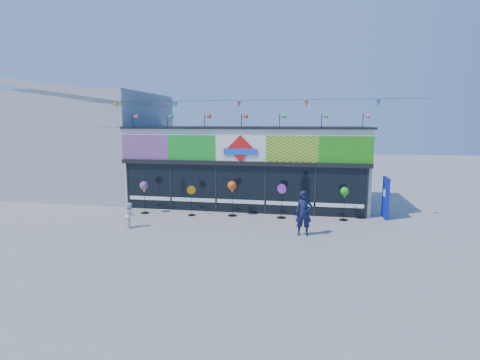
% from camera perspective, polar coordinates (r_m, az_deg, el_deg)
% --- Properties ---
extents(ground, '(80.00, 80.00, 0.00)m').
position_cam_1_polar(ground, '(14.90, -2.33, -8.06)').
color(ground, gray).
rests_on(ground, ground).
extents(kite_shop, '(16.00, 5.70, 5.31)m').
position_cam_1_polar(kite_shop, '(20.22, 1.38, 2.33)').
color(kite_shop, silver).
rests_on(kite_shop, ground).
extents(neighbour_building, '(8.18, 7.20, 6.87)m').
position_cam_1_polar(neighbour_building, '(24.74, -21.82, 5.57)').
color(neighbour_building, '#ADB0B2').
rests_on(neighbour_building, ground).
extents(blue_sign, '(0.17, 0.93, 1.87)m').
position_cam_1_polar(blue_sign, '(18.20, 21.30, -2.52)').
color(blue_sign, '#0B1BAD').
rests_on(blue_sign, ground).
extents(spinner_0, '(0.39, 0.39, 1.55)m').
position_cam_1_polar(spinner_0, '(18.34, -14.41, -1.16)').
color(spinner_0, black).
rests_on(spinner_0, ground).
extents(spinner_1, '(0.38, 0.36, 1.41)m').
position_cam_1_polar(spinner_1, '(17.58, -7.40, -3.02)').
color(spinner_1, black).
rests_on(spinner_1, ground).
extents(spinner_2, '(0.42, 0.42, 1.64)m').
position_cam_1_polar(spinner_2, '(17.25, -1.21, -1.23)').
color(spinner_2, black).
rests_on(spinner_2, ground).
extents(spinner_3, '(0.42, 0.40, 1.57)m').
position_cam_1_polar(spinner_3, '(17.05, 6.36, -3.06)').
color(spinner_3, black).
rests_on(spinner_3, ground).
extents(spinner_4, '(0.38, 0.38, 1.50)m').
position_cam_1_polar(spinner_4, '(17.11, 15.66, -2.02)').
color(spinner_4, black).
rests_on(spinner_4, ground).
extents(adult_man, '(0.68, 0.49, 1.74)m').
position_cam_1_polar(adult_man, '(14.58, 9.69, -5.01)').
color(adult_man, '#121538').
rests_on(adult_man, ground).
extents(child, '(0.54, 0.58, 1.04)m').
position_cam_1_polar(child, '(16.19, -16.40, -5.14)').
color(child, white).
rests_on(child, ground).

